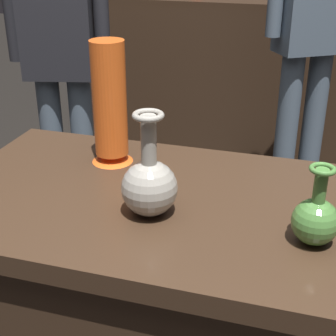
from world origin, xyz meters
The scene contains 7 objects.
display_plinth centered at (0.00, 0.00, 0.40)m, with size 1.20×0.64×0.80m.
back_display_shelf centered at (0.00, 2.20, 0.49)m, with size 2.60×0.40×0.99m.
vase_centerpiece centered at (-0.06, -0.08, 0.88)m, with size 0.13×0.13×0.24m.
vase_left_accent centered at (0.30, -0.09, 0.86)m, with size 0.10×0.10×0.17m.
vase_right_accent centered at (-0.25, 0.16, 0.96)m, with size 0.11×0.11×0.33m.
visitor_near_left centered at (-0.88, 1.06, 0.90)m, with size 0.46×0.25×1.53m.
visitor_center_back centered at (0.21, 1.49, 1.02)m, with size 0.41×0.32×1.72m.
Camera 1 is at (0.26, -1.02, 1.39)m, focal length 54.28 mm.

